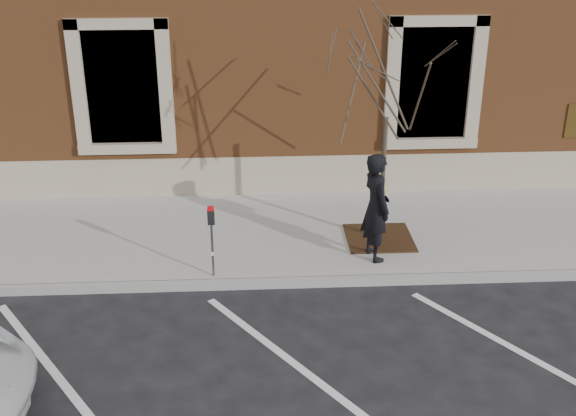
{
  "coord_description": "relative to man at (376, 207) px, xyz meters",
  "views": [
    {
      "loc": [
        -0.58,
        -10.12,
        5.86
      ],
      "look_at": [
        0.0,
        0.6,
        1.1
      ],
      "focal_mm": 45.0,
      "sensor_mm": 36.0,
      "label": 1
    }
  ],
  "objects": [
    {
      "name": "ground",
      "position": [
        -1.45,
        -0.62,
        -1.08
      ],
      "size": [
        120.0,
        120.0,
        0.0
      ],
      "primitive_type": "plane",
      "color": "#28282B",
      "rests_on": "ground"
    },
    {
      "name": "sidewalk_near",
      "position": [
        -1.45,
        1.13,
        -1.0
      ],
      "size": [
        40.0,
        3.5,
        0.15
      ],
      "primitive_type": "cube",
      "color": "#B5B1AA",
      "rests_on": "ground"
    },
    {
      "name": "curb_near",
      "position": [
        -1.45,
        -0.67,
        -1.0
      ],
      "size": [
        40.0,
        0.12,
        0.15
      ],
      "primitive_type": "cube",
      "color": "#9E9E99",
      "rests_on": "ground"
    },
    {
      "name": "parking_stripes",
      "position": [
        -1.45,
        -2.82,
        -1.07
      ],
      "size": [
        28.0,
        4.4,
        0.01
      ],
      "primitive_type": null,
      "color": "silver",
      "rests_on": "ground"
    },
    {
      "name": "man",
      "position": [
        0.0,
        0.0,
        0.0
      ],
      "size": [
        0.62,
        0.77,
        1.85
      ],
      "primitive_type": "imported",
      "rotation": [
        0.0,
        0.0,
        1.85
      ],
      "color": "black",
      "rests_on": "sidewalk_near"
    },
    {
      "name": "parking_meter",
      "position": [
        -2.68,
        -0.5,
        -0.09
      ],
      "size": [
        0.11,
        0.08,
        1.21
      ],
      "rotation": [
        0.0,
        0.0,
        -0.36
      ],
      "color": "#595B60",
      "rests_on": "sidewalk_near"
    },
    {
      "name": "tree_grate",
      "position": [
        0.22,
        0.69,
        -0.91
      ],
      "size": [
        1.16,
        1.16,
        0.03
      ],
      "primitive_type": "cube",
      "color": "#3D2613",
      "rests_on": "sidewalk_near"
    },
    {
      "name": "sapling",
      "position": [
        0.22,
        0.69,
        1.92
      ],
      "size": [
        2.44,
        2.44,
        4.07
      ],
      "color": "#3E3326",
      "rests_on": "sidewalk_near"
    }
  ]
}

